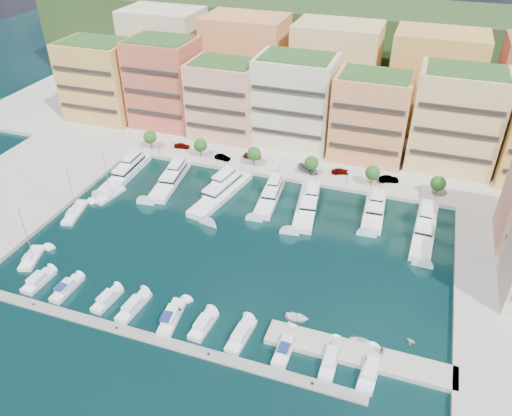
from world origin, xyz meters
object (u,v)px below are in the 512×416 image
Objects in this scene: tree_3 at (311,163)px; yacht_1 at (171,179)px; cruiser_4 at (172,317)px; person_0 at (330,345)px; cruiser_0 at (38,281)px; lamppost_2 at (280,165)px; car_4 at (340,171)px; yacht_4 at (308,204)px; tender_3 at (411,341)px; cruiser_3 at (133,307)px; yacht_5 at (374,210)px; lamppost_4 at (420,188)px; yacht_2 at (222,191)px; car_5 at (389,179)px; yacht_6 at (425,227)px; person_1 at (381,350)px; car_0 at (182,146)px; tree_2 at (254,154)px; tree_4 at (373,173)px; cruiser_6 at (241,336)px; tender_2 at (361,341)px; tree_1 at (200,145)px; tree_0 at (150,137)px; tree_5 at (438,183)px; cruiser_7 at (285,348)px; yacht_0 at (127,171)px; lamppost_1 at (217,155)px; cruiser_2 at (107,300)px; yacht_3 at (271,194)px; lamppost_0 at (159,145)px; tender_0 at (297,318)px; cruiser_8 at (331,360)px; cruiser_9 at (370,370)px; sailboat_1 at (75,213)px; car_1 at (222,157)px; car_2 at (252,156)px; cruiser_5 at (203,326)px; car_3 at (308,169)px; sailboat_2 at (110,196)px.

yacht_1 is (-34.43, -13.87, -3.65)m from tree_3.
person_0 reaches higher than cruiser_4.
cruiser_0 is 0.78× the size of cruiser_4.
lamppost_2 is 16.46m from car_4.
yacht_4 is at bearing -79.00° from tree_3.
cruiser_3 is at bearing 123.43° from tender_3.
yacht_5 is at bearing 2.46° from yacht_1.
yacht_2 reaches higher than lamppost_4.
person_0 is at bearing 160.14° from car_5.
person_1 is at bearing -96.98° from yacht_6.
car_4 is (46.93, 0.18, 0.00)m from car_0.
tree_3 is at bearing 0.00° from tree_2.
cruiser_0 is at bearing -134.61° from tree_4.
cruiser_6 is 2.18× the size of tender_2.
tree_3 is 8.37m from lamppost_2.
lamppost_4 is at bearing 24.90° from yacht_4.
tree_1 is 0.60× the size of cruiser_4.
tree_0 is 80.00m from tree_5.
cruiser_7 is 5.19× the size of person_0.
tree_1 is at bearing 80.92° from cruiser_0.
yacht_0 is (-15.52, -14.35, -3.53)m from tree_1.
tender_3 is 0.36× the size of car_0.
cruiser_0 is (-25.29, -58.08, -4.20)m from tree_2.
lamppost_4 is 0.20× the size of yacht_4.
yacht_4 is 44.67m from cruiser_7.
lamppost_4 is 67.94m from car_0.
tree_1 reaches higher than lamppost_1.
yacht_3 is at bearing 68.00° from cruiser_2.
lamppost_0 is 38.44m from yacht_3.
tender_2 is at bearing -102.32° from tender_0.
cruiser_8 is at bearing -51.87° from lamppost_1.
car_0 is at bearing 136.19° from cruiser_9.
sailboat_1 is (-79.89, -20.14, -0.90)m from yacht_6.
cruiser_6 is 1.82× the size of car_4.
car_1 is at bearing 8.69° from lamppost_0.
car_5 is (10.17, 61.46, 1.25)m from cruiser_7.
tender_0 is 61.58m from car_2.
cruiser_5 is (20.00, -0.00, -0.00)m from cruiser_2.
lamppost_1 reaches higher than cruiser_9.
person_0 reaches higher than tender_0.
yacht_1 is 57.18m from cruiser_6.
yacht_6 is 35.56m from car_3.
sailboat_2 is at bearing 136.55° from car_2.
tree_5 reaches higher than tender_0.
yacht_0 is 19.37m from car_0.
tender_0 is at bearing -78.81° from tree_3.
tender_2 is at bearing -67.30° from tree_3.
cruiser_9 is at bearing -0.06° from cruiser_8.
cruiser_9 is (65.66, -0.02, -0.00)m from cruiser_0.
cruiser_5 is 1.47× the size of car_2.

